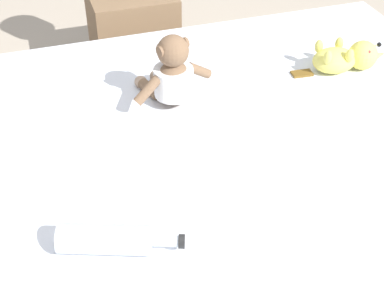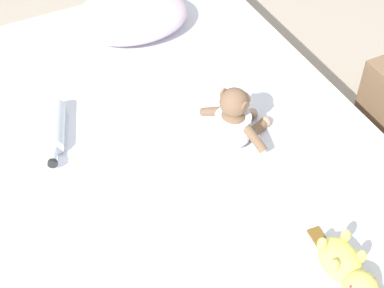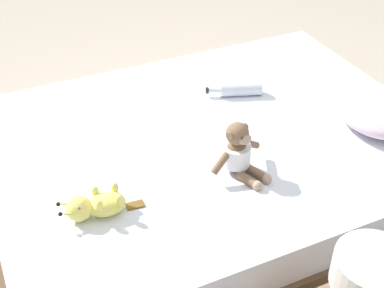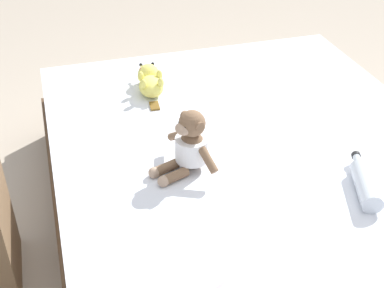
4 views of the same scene
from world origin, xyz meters
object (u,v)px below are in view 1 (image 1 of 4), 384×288
object	(u,v)px
plush_yellow_creature	(346,58)
nightstand	(133,35)
plush_monkey	(171,75)
glass_bottle	(108,239)
bed	(192,211)

from	to	relation	value
plush_yellow_creature	nightstand	bearing A→B (deg)	34.12
plush_monkey	nightstand	bearing A→B (deg)	-3.52
plush_monkey	glass_bottle	xyz separation A→B (m)	(-0.54, 0.30, -0.06)
plush_monkey	plush_yellow_creature	xyz separation A→B (m)	(0.01, -0.62, -0.05)
bed	plush_yellow_creature	bearing A→B (deg)	-65.66
bed	plush_yellow_creature	size ratio (longest dim) A/B	6.35
plush_yellow_creature	glass_bottle	xyz separation A→B (m)	(-0.54, 0.92, -0.01)
bed	plush_monkey	world-z (taller)	plush_monkey
bed	glass_bottle	bearing A→B (deg)	132.23
bed	plush_yellow_creature	xyz separation A→B (m)	(0.29, -0.64, 0.25)
plush_monkey	plush_yellow_creature	bearing A→B (deg)	-89.26
bed	plush_yellow_creature	distance (m)	0.75
plush_yellow_creature	plush_monkey	bearing A→B (deg)	90.74
plush_monkey	nightstand	distance (m)	0.89
glass_bottle	plush_yellow_creature	bearing A→B (deg)	-59.46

